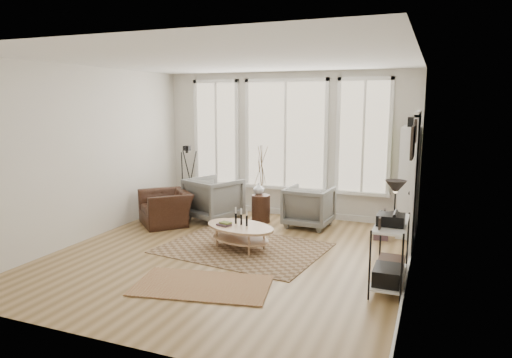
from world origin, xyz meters
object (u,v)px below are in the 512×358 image
at_px(coffee_table, 240,231).
at_px(armchair_left, 214,199).
at_px(armchair_right, 309,207).
at_px(low_shelf, 390,247).
at_px(accent_chair, 166,208).
at_px(bookcase, 409,181).
at_px(side_table, 261,186).

distance_m(coffee_table, armchair_left, 1.91).
height_order(coffee_table, armchair_right, armchair_right).
distance_m(low_shelf, coffee_table, 2.46).
relative_size(armchair_left, accent_chair, 0.95).
distance_m(bookcase, accent_chair, 4.49).
bearing_deg(accent_chair, side_table, 68.92).
relative_size(coffee_table, armchair_right, 1.63).
height_order(low_shelf, side_table, side_table).
relative_size(armchair_left, side_table, 0.62).
bearing_deg(side_table, armchair_left, -171.03).
bearing_deg(side_table, bookcase, 5.21).
distance_m(coffee_table, side_table, 1.71).
height_order(side_table, accent_chair, side_table).
xyz_separation_m(bookcase, coffee_table, (-2.42, -1.87, -0.66)).
bearing_deg(bookcase, armchair_right, -173.81).
distance_m(armchair_right, side_table, 1.00).
distance_m(low_shelf, armchair_left, 4.15).
bearing_deg(side_table, low_shelf, -40.92).
distance_m(coffee_table, armchair_right, 1.82).
bearing_deg(armchair_left, armchair_right, -151.85).
distance_m(armchair_left, armchair_right, 1.89).
distance_m(low_shelf, side_table, 3.48).
xyz_separation_m(low_shelf, coffee_table, (-2.36, 0.65, -0.22)).
distance_m(bookcase, armchair_right, 1.84).
distance_m(bookcase, low_shelf, 2.56).
xyz_separation_m(coffee_table, accent_chair, (-1.90, 0.83, 0.02)).
relative_size(bookcase, accent_chair, 2.11).
relative_size(armchair_right, accent_chair, 0.85).
distance_m(armchair_left, accent_chair, 0.96).
relative_size(low_shelf, armchair_right, 1.56).
height_order(armchair_left, armchair_right, armchair_left).
bearing_deg(armchair_left, accent_chair, 65.03).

